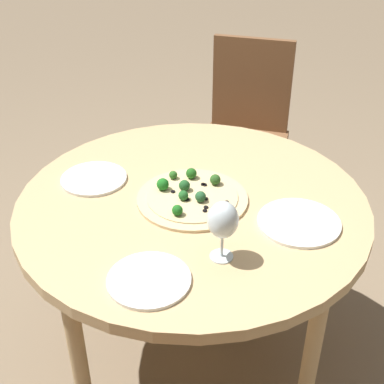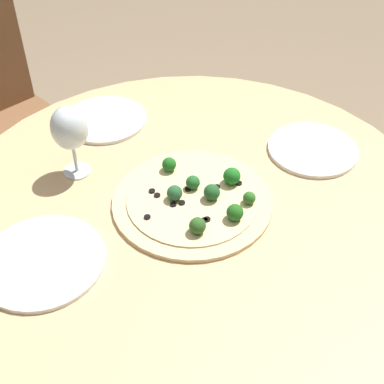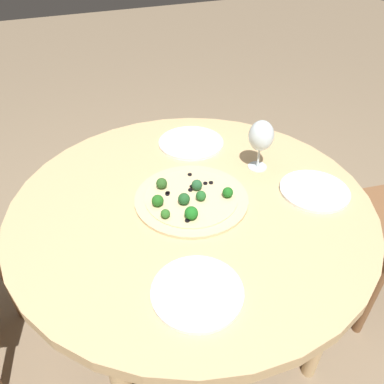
% 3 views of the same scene
% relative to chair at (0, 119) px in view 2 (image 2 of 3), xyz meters
% --- Properties ---
extents(ground_plane, '(12.00, 12.00, 0.00)m').
position_rel_chair_xyz_m(ground_plane, '(0.15, 0.91, -0.50)').
color(ground_plane, '#847056').
extents(dining_table, '(1.10, 1.10, 0.72)m').
position_rel_chair_xyz_m(dining_table, '(0.15, 0.91, 0.16)').
color(dining_table, tan).
rests_on(dining_table, ground_plane).
extents(chair, '(0.46, 0.46, 0.91)m').
position_rel_chair_xyz_m(chair, '(0.00, 0.00, 0.00)').
color(chair, brown).
rests_on(chair, ground_plane).
extents(pizza, '(0.35, 0.35, 0.05)m').
position_rel_chair_xyz_m(pizza, '(0.15, 0.91, 0.23)').
color(pizza, '#DBBC89').
rests_on(pizza, dining_table).
extents(wine_glass, '(0.08, 0.08, 0.18)m').
position_rel_chair_xyz_m(wine_glass, '(0.22, 0.63, 0.34)').
color(wine_glass, silver).
rests_on(wine_glass, dining_table).
extents(plate_near, '(0.24, 0.24, 0.01)m').
position_rel_chair_xyz_m(plate_near, '(0.46, 0.77, 0.23)').
color(plate_near, white).
rests_on(plate_near, dining_table).
extents(plate_far, '(0.22, 0.22, 0.01)m').
position_rel_chair_xyz_m(plate_far, '(0.03, 0.54, 0.23)').
color(plate_far, white).
rests_on(plate_far, dining_table).
extents(plate_side, '(0.22, 0.22, 0.01)m').
position_rel_chair_xyz_m(plate_side, '(-0.17, 1.04, 0.23)').
color(plate_side, white).
rests_on(plate_side, dining_table).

